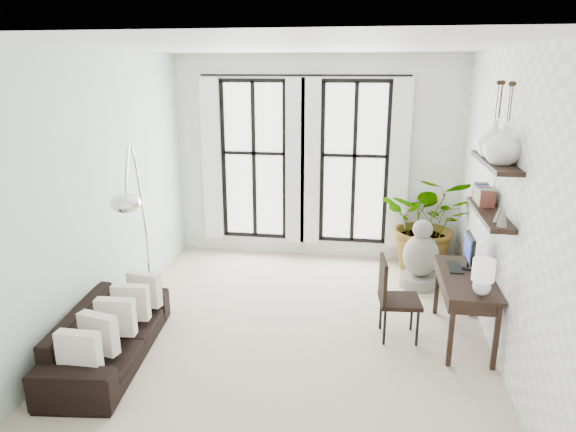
% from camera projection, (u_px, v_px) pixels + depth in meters
% --- Properties ---
extents(floor, '(5.00, 5.00, 0.00)m').
position_uv_depth(floor, '(292.00, 326.00, 6.17)').
color(floor, beige).
rests_on(floor, ground).
extents(ceiling, '(5.00, 5.00, 0.00)m').
position_uv_depth(ceiling, '(293.00, 46.00, 5.29)').
color(ceiling, white).
rests_on(ceiling, wall_back).
extents(wall_left, '(0.00, 5.00, 5.00)m').
position_uv_depth(wall_left, '(105.00, 189.00, 6.07)').
color(wall_left, silver).
rests_on(wall_left, floor).
extents(wall_right, '(0.00, 5.00, 5.00)m').
position_uv_depth(wall_right, '(504.00, 205.00, 5.39)').
color(wall_right, white).
rests_on(wall_right, floor).
extents(wall_back, '(4.50, 0.00, 4.50)m').
position_uv_depth(wall_back, '(316.00, 159.00, 8.10)').
color(wall_back, white).
rests_on(wall_back, floor).
extents(windows, '(3.26, 0.13, 2.65)m').
position_uv_depth(windows, '(303.00, 162.00, 8.07)').
color(windows, white).
rests_on(windows, wall_back).
extents(wall_shelves, '(0.25, 1.30, 0.60)m').
position_uv_depth(wall_shelves, '(491.00, 192.00, 5.41)').
color(wall_shelves, black).
rests_on(wall_shelves, wall_right).
extents(sofa, '(0.98, 2.03, 0.57)m').
position_uv_depth(sofa, '(109.00, 335.00, 5.39)').
color(sofa, black).
rests_on(sofa, floor).
extents(throw_pillows, '(0.40, 1.52, 0.40)m').
position_uv_depth(throw_pillows, '(116.00, 317.00, 5.32)').
color(throw_pillows, beige).
rests_on(throw_pillows, sofa).
extents(plant, '(1.53, 1.39, 1.50)m').
position_uv_depth(plant, '(428.00, 223.00, 7.70)').
color(plant, '#2D7228').
rests_on(plant, floor).
extents(desk, '(0.55, 1.30, 1.16)m').
position_uv_depth(desk, '(467.00, 282.00, 5.63)').
color(desk, black).
rests_on(desk, floor).
extents(desk_chair, '(0.49, 0.49, 0.95)m').
position_uv_depth(desk_chair, '(392.00, 293.00, 5.77)').
color(desk_chair, black).
rests_on(desk_chair, floor).
extents(arc_lamp, '(0.72, 1.56, 2.22)m').
position_uv_depth(arc_lamp, '(134.00, 188.00, 5.61)').
color(arc_lamp, silver).
rests_on(arc_lamp, floor).
extents(buddha, '(0.55, 0.55, 0.98)m').
position_uv_depth(buddha, '(421.00, 259.00, 7.17)').
color(buddha, gray).
rests_on(buddha, floor).
extents(vase_a, '(0.37, 0.37, 0.38)m').
position_uv_depth(vase_a, '(503.00, 145.00, 4.98)').
color(vase_a, white).
rests_on(vase_a, shelf_upper).
extents(vase_b, '(0.37, 0.37, 0.38)m').
position_uv_depth(vase_b, '(494.00, 139.00, 5.36)').
color(vase_b, white).
rests_on(vase_b, shelf_upper).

